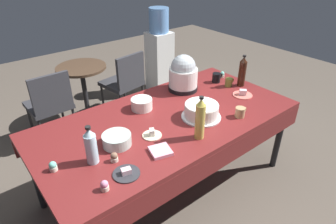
# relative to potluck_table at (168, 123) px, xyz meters

# --- Properties ---
(ground) EXTENTS (9.00, 9.00, 0.00)m
(ground) POSITION_rel_potluck_table_xyz_m (0.00, 0.00, -0.69)
(ground) COLOR brown
(potluck_table) EXTENTS (2.20, 1.10, 0.75)m
(potluck_table) POSITION_rel_potluck_table_xyz_m (0.00, 0.00, 0.00)
(potluck_table) COLOR maroon
(potluck_table) RESTS_ON ground
(frosted_layer_cake) EXTENTS (0.33, 0.33, 0.12)m
(frosted_layer_cake) POSITION_rel_potluck_table_xyz_m (0.21, -0.17, 0.12)
(frosted_layer_cake) COLOR silver
(frosted_layer_cake) RESTS_ON potluck_table
(slow_cooker) EXTENTS (0.29, 0.29, 0.36)m
(slow_cooker) POSITION_rel_potluck_table_xyz_m (0.45, 0.32, 0.23)
(slow_cooker) COLOR black
(slow_cooker) RESTS_ON potluck_table
(glass_salad_bowl) EXTENTS (0.21, 0.21, 0.08)m
(glass_salad_bowl) POSITION_rel_potluck_table_xyz_m (-0.52, -0.07, 0.10)
(glass_salad_bowl) COLOR #B2C6BC
(glass_salad_bowl) RESTS_ON potluck_table
(ceramic_snack_bowl) EXTENTS (0.18, 0.18, 0.10)m
(ceramic_snack_bowl) POSITION_rel_potluck_table_xyz_m (-0.09, 0.25, 0.11)
(ceramic_snack_bowl) COLOR silver
(ceramic_snack_bowl) RESTS_ON potluck_table
(dessert_plate_coral) EXTENTS (0.19, 0.19, 0.06)m
(dessert_plate_coral) POSITION_rel_potluck_table_xyz_m (0.80, -0.13, 0.08)
(dessert_plate_coral) COLOR #E07266
(dessert_plate_coral) RESTS_ON potluck_table
(dessert_plate_charcoal) EXTENTS (0.17, 0.17, 0.04)m
(dessert_plate_charcoal) POSITION_rel_potluck_table_xyz_m (-0.63, -0.37, 0.07)
(dessert_plate_charcoal) COLOR #2D2D33
(dessert_plate_charcoal) RESTS_ON potluck_table
(dessert_plate_cream) EXTENTS (0.15, 0.15, 0.06)m
(dessert_plate_cream) POSITION_rel_potluck_table_xyz_m (-0.26, -0.13, 0.08)
(dessert_plate_cream) COLOR beige
(dessert_plate_cream) RESTS_ON potluck_table
(cupcake_lemon) EXTENTS (0.05, 0.05, 0.07)m
(cupcake_lemon) POSITION_rel_potluck_table_xyz_m (0.97, 0.28, 0.09)
(cupcake_lemon) COLOR beige
(cupcake_lemon) RESTS_ON potluck_table
(cupcake_mint) EXTENTS (0.05, 0.05, 0.07)m
(cupcake_mint) POSITION_rel_potluck_table_xyz_m (-0.80, -0.41, 0.09)
(cupcake_mint) COLOR beige
(cupcake_mint) RESTS_ON potluck_table
(cupcake_cocoa) EXTENTS (0.05, 0.05, 0.07)m
(cupcake_cocoa) POSITION_rel_potluck_table_xyz_m (-0.63, -0.22, 0.09)
(cupcake_cocoa) COLOR beige
(cupcake_cocoa) RESTS_ON potluck_table
(cupcake_vanilla) EXTENTS (0.05, 0.05, 0.07)m
(cupcake_vanilla) POSITION_rel_potluck_table_xyz_m (-0.97, -0.05, 0.09)
(cupcake_vanilla) COLOR beige
(cupcake_vanilla) RESTS_ON potluck_table
(soda_bottle_ginger_ale) EXTENTS (0.07, 0.07, 0.34)m
(soda_bottle_ginger_ale) POSITION_rel_potluck_table_xyz_m (0.00, -0.37, 0.22)
(soda_bottle_ginger_ale) COLOR gold
(soda_bottle_ginger_ale) RESTS_ON potluck_table
(soda_bottle_water) EXTENTS (0.08, 0.08, 0.28)m
(soda_bottle_water) POSITION_rel_potluck_table_xyz_m (-0.74, -0.13, 0.19)
(soda_bottle_water) COLOR silver
(soda_bottle_water) RESTS_ON potluck_table
(soda_bottle_cola) EXTENTS (0.07, 0.07, 0.32)m
(soda_bottle_cola) POSITION_rel_potluck_table_xyz_m (0.97, 0.03, 0.21)
(soda_bottle_cola) COLOR #33190F
(soda_bottle_cola) RESTS_ON potluck_table
(coffee_mug_black) EXTENTS (0.13, 0.08, 0.10)m
(coffee_mug_black) POSITION_rel_potluck_table_xyz_m (0.84, 0.24, 0.11)
(coffee_mug_black) COLOR black
(coffee_mug_black) RESTS_ON potluck_table
(coffee_mug_tan) EXTENTS (0.12, 0.08, 0.08)m
(coffee_mug_tan) POSITION_rel_potluck_table_xyz_m (0.48, -0.37, 0.10)
(coffee_mug_tan) COLOR tan
(coffee_mug_tan) RESTS_ON potluck_table
(coffee_mug_olive) EXTENTS (0.11, 0.07, 0.08)m
(coffee_mug_olive) POSITION_rel_potluck_table_xyz_m (0.86, 0.09, 0.10)
(coffee_mug_olive) COLOR olive
(coffee_mug_olive) RESTS_ON potluck_table
(paper_napkin_stack) EXTENTS (0.17, 0.17, 0.02)m
(paper_napkin_stack) POSITION_rel_potluck_table_xyz_m (-0.33, -0.33, 0.07)
(paper_napkin_stack) COLOR pink
(paper_napkin_stack) RESTS_ON potluck_table
(maroon_chair_left) EXTENTS (0.45, 0.45, 0.85)m
(maroon_chair_left) POSITION_rel_potluck_table_xyz_m (-0.55, 1.39, -0.20)
(maroon_chair_left) COLOR #333338
(maroon_chair_left) RESTS_ON ground
(maroon_chair_right) EXTENTS (0.51, 0.51, 0.85)m
(maroon_chair_right) POSITION_rel_potluck_table_xyz_m (0.41, 1.39, -0.20)
(maroon_chair_right) COLOR #333338
(maroon_chair_right) RESTS_ON ground
(round_cafe_table) EXTENTS (0.60, 0.60, 0.72)m
(round_cafe_table) POSITION_rel_potluck_table_xyz_m (-0.05, 1.62, -0.19)
(round_cafe_table) COLOR #473323
(round_cafe_table) RESTS_ON ground
(water_cooler) EXTENTS (0.32, 0.32, 1.24)m
(water_cooler) POSITION_rel_potluck_table_xyz_m (1.22, 1.72, -0.10)
(water_cooler) COLOR silver
(water_cooler) RESTS_ON ground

